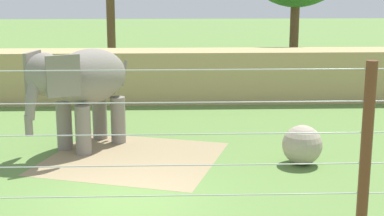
% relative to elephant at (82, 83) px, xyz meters
% --- Properties ---
extents(ground_plane, '(120.00, 120.00, 0.00)m').
position_rel_elephant_xyz_m(ground_plane, '(1.46, -4.02, -1.92)').
color(ground_plane, '#5B7F3D').
extents(dirt_patch, '(5.52, 5.34, 0.01)m').
position_rel_elephant_xyz_m(dirt_patch, '(1.44, -1.01, -1.92)').
color(dirt_patch, '#937F5B').
rests_on(dirt_patch, ground).
extents(embankment_wall, '(36.00, 1.80, 2.03)m').
position_rel_elephant_xyz_m(embankment_wall, '(1.46, 6.53, -0.91)').
color(embankment_wall, tan).
rests_on(embankment_wall, ground).
extents(elephant, '(3.05, 3.43, 2.90)m').
position_rel_elephant_xyz_m(elephant, '(0.00, 0.00, 0.00)').
color(elephant, gray).
rests_on(elephant, ground).
extents(enrichment_ball, '(1.05, 1.05, 1.05)m').
position_rel_elephant_xyz_m(enrichment_ball, '(5.92, -1.69, -1.40)').
color(enrichment_ball, tan).
rests_on(enrichment_ball, ground).
extents(cable_fence, '(9.65, 0.20, 3.46)m').
position_rel_elephant_xyz_m(cable_fence, '(1.46, -6.80, -0.17)').
color(cable_fence, brown).
rests_on(cable_fence, ground).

